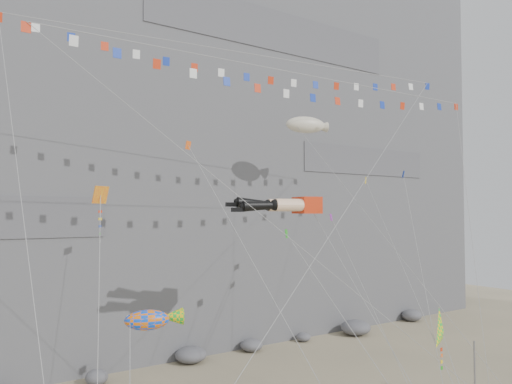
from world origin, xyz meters
The scene contains 15 objects.
cliff centered at (0.00, 32.00, 25.00)m, with size 80.00×28.00×50.00m, color slate.
talus_boulders centered at (0.00, 17.00, 0.60)m, with size 60.00×3.00×1.20m, color slate, non-canonical shape.
anchor_pole_right centered at (11.71, -0.93, 1.93)m, with size 0.12×0.12×3.85m, color gray.
legs_kite centered at (1.42, 6.28, 12.82)m, with size 6.55×15.69×18.83m.
flag_banner_upper centered at (0.67, 8.12, 23.36)m, with size 32.36×15.06×30.91m.
flag_banner_lower centered at (1.71, 4.86, 21.45)m, with size 33.05×7.40×24.67m.
harlequin_kite centered at (-12.20, 1.89, 13.05)m, with size 2.66×6.53×14.34m.
fish_windsock centered at (-9.72, 2.49, 7.18)m, with size 5.38×8.56×10.94m.
delta_kite centered at (5.52, -2.87, 5.67)m, with size 5.22×6.30×8.70m.
blimp_windsock centered at (8.47, 12.33, 19.81)m, with size 7.05×16.66×25.48m.
small_kite_a centered at (-5.10, 7.13, 16.17)m, with size 3.39×13.88×21.27m.
small_kite_b centered at (6.07, 6.52, 11.78)m, with size 3.58×11.71×16.54m.
small_kite_c centered at (-1.64, 1.81, 10.94)m, with size 2.84×10.31×14.87m.
small_kite_d centered at (9.67, 6.46, 14.50)m, with size 6.91×14.28×21.05m.
small_kite_e centered at (10.46, 3.61, 14.84)m, with size 7.65×9.44×18.83m.
Camera 1 is at (-18.97, -20.28, 12.31)m, focal length 35.00 mm.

